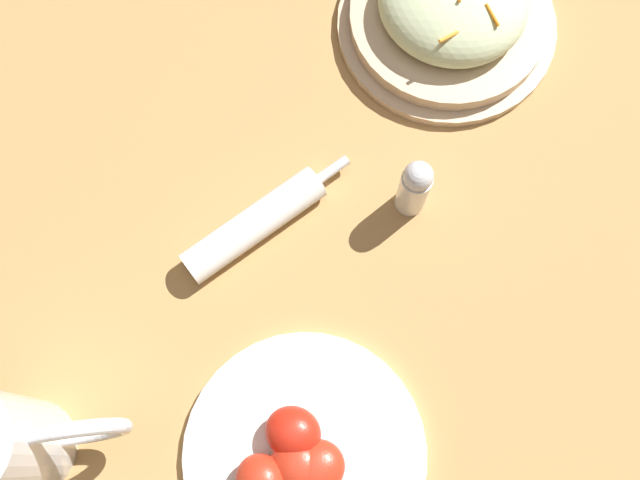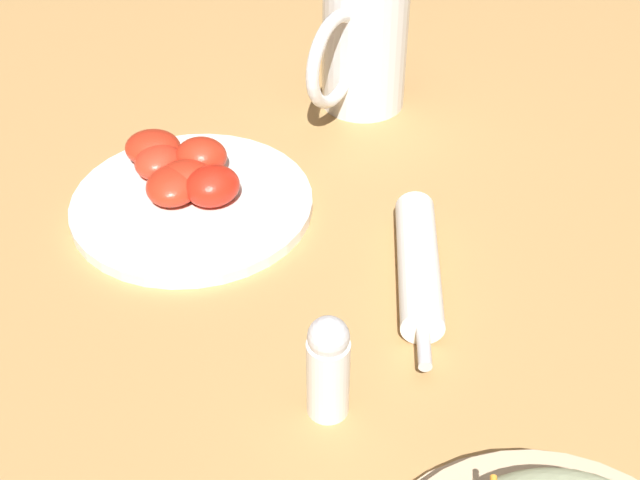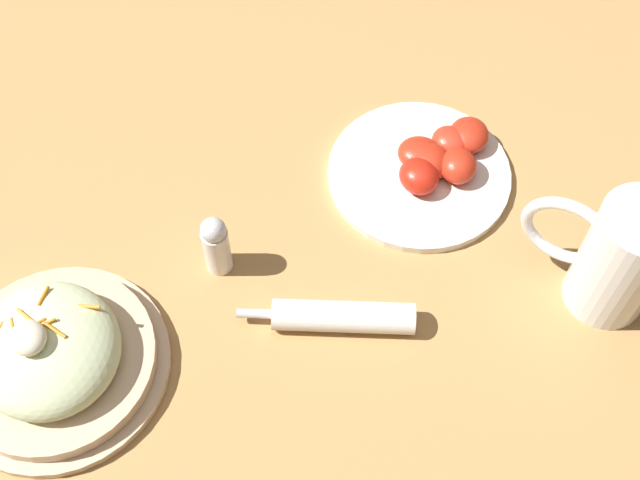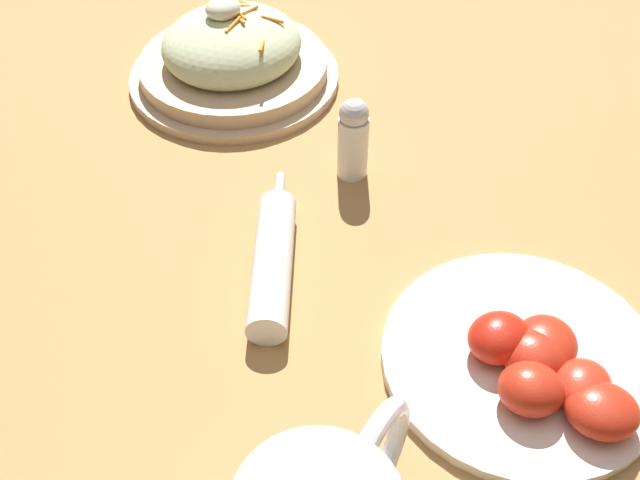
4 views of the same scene
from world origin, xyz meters
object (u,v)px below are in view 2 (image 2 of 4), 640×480
napkin_roll (418,265)px  salt_shaker (328,366)px  beer_mug (363,45)px  tomato_plate (188,188)px

napkin_roll → salt_shaker: size_ratio=1.97×
beer_mug → salt_shaker: (-0.24, -0.32, -0.02)m
napkin_roll → tomato_plate: tomato_plate is taller
beer_mug → salt_shaker: 0.40m
beer_mug → tomato_plate: size_ratio=0.68×
napkin_roll → tomato_plate: (-0.11, 0.19, -0.00)m
salt_shaker → tomato_plate: bearing=86.4°
tomato_plate → salt_shaker: salt_shaker is taller
beer_mug → tomato_plate: bearing=-164.2°
napkin_roll → tomato_plate: size_ratio=0.77×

